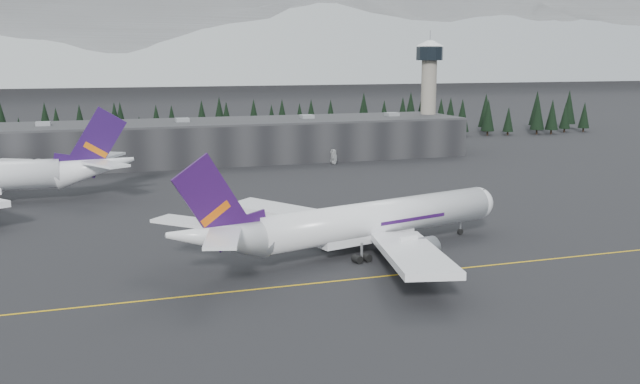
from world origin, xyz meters
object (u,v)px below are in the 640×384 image
object	(u,v)px
gse_vehicle_a	(39,176)
terminal	(215,141)
jet_main	(352,223)
gse_vehicle_b	(334,162)
control_tower	(429,83)

from	to	relation	value
gse_vehicle_a	terminal	bearing A→B (deg)	9.58
jet_main	terminal	bearing A→B (deg)	76.21
jet_main	gse_vehicle_a	distance (m)	110.53
jet_main	gse_vehicle_b	world-z (taller)	jet_main
control_tower	jet_main	size ratio (longest dim) A/B	0.60
jet_main	gse_vehicle_b	distance (m)	100.95
jet_main	gse_vehicle_b	bearing A→B (deg)	57.33
control_tower	jet_main	bearing A→B (deg)	-121.70
terminal	jet_main	size ratio (longest dim) A/B	2.55
terminal	gse_vehicle_a	xyz separation A→B (m)	(-51.00, -17.78, -5.56)
gse_vehicle_b	gse_vehicle_a	bearing A→B (deg)	-115.03
terminal	control_tower	distance (m)	76.98
jet_main	gse_vehicle_a	world-z (taller)	jet_main
terminal	control_tower	world-z (taller)	control_tower
terminal	jet_main	distance (m)	114.43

